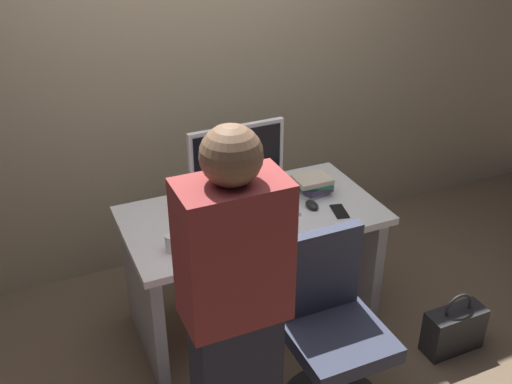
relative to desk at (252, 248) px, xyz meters
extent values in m
plane|color=brown|center=(0.00, 0.00, -0.51)|extent=(9.00, 9.00, 0.00)
cube|color=tan|center=(0.00, 0.90, 0.99)|extent=(6.40, 0.10, 3.00)
cube|color=white|center=(0.00, 0.00, 0.21)|extent=(1.38, 0.74, 0.04)
cube|color=#B2B2B7|center=(-0.63, 0.00, -0.16)|extent=(0.06, 0.66, 0.70)
cube|color=#B2B2B7|center=(0.63, 0.00, -0.16)|extent=(0.06, 0.66, 0.70)
cylinder|color=black|center=(0.10, -0.78, -0.28)|extent=(0.05, 0.05, 0.39)
cube|color=#33384C|center=(0.10, -0.78, -0.05)|extent=(0.44, 0.44, 0.08)
cube|color=#33384C|center=(0.10, -0.59, 0.21)|extent=(0.40, 0.06, 0.44)
cube|color=maroon|center=(-0.44, -0.85, 0.63)|extent=(0.40, 0.24, 0.58)
sphere|color=brown|center=(-0.44, -0.85, 1.02)|extent=(0.22, 0.22, 0.22)
cube|color=silver|center=(-0.03, 0.14, 0.24)|extent=(0.20, 0.15, 0.02)
cube|color=silver|center=(-0.03, 0.14, 0.29)|extent=(0.04, 0.03, 0.08)
cube|color=silver|center=(-0.03, 0.14, 0.51)|extent=(0.54, 0.04, 0.36)
cube|color=black|center=(-0.03, 0.12, 0.51)|extent=(0.50, 0.02, 0.32)
cube|color=white|center=(0.01, -0.08, 0.24)|extent=(0.43, 0.13, 0.02)
ellipsoid|color=black|center=(0.32, -0.09, 0.25)|extent=(0.06, 0.10, 0.03)
cylinder|color=white|center=(-0.50, -0.18, 0.28)|extent=(0.07, 0.07, 0.09)
cube|color=white|center=(0.39, 0.05, 0.24)|extent=(0.18, 0.16, 0.02)
cube|color=#594C72|center=(0.41, 0.05, 0.27)|extent=(0.18, 0.15, 0.04)
cube|color=#338C59|center=(0.40, 0.05, 0.30)|extent=(0.21, 0.17, 0.02)
cube|color=beige|center=(0.39, 0.05, 0.33)|extent=(0.20, 0.16, 0.03)
cube|color=black|center=(0.43, -0.19, 0.24)|extent=(0.10, 0.16, 0.01)
cube|color=#262628|center=(0.92, -0.67, -0.38)|extent=(0.34, 0.14, 0.26)
torus|color=#262628|center=(0.92, -0.67, -0.22)|extent=(0.18, 0.02, 0.18)
camera|label=1|loc=(-1.09, -2.52, 1.86)|focal=41.51mm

